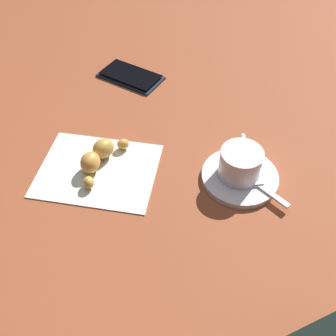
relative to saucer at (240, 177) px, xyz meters
name	(u,v)px	position (x,y,z in m)	size (l,w,h in m)	color
ground_plane	(166,176)	(0.12, 0.03, -0.01)	(1.80, 1.80, 0.00)	brown
saucer	(240,177)	(0.00, 0.00, 0.00)	(0.13, 0.13, 0.01)	silver
espresso_cup	(241,162)	(0.00, 0.00, 0.03)	(0.07, 0.09, 0.05)	silver
teaspoon	(243,173)	(0.00, 0.00, 0.01)	(0.13, 0.08, 0.01)	silver
sugar_packet	(252,169)	(-0.02, -0.02, 0.01)	(0.07, 0.02, 0.01)	white
napkin	(98,170)	(0.23, 0.06, 0.00)	(0.19, 0.15, 0.00)	silver
croissant	(98,156)	(0.23, 0.05, 0.01)	(0.06, 0.13, 0.03)	gold
cell_phone	(131,76)	(0.28, -0.21, 0.00)	(0.15, 0.10, 0.01)	#142132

